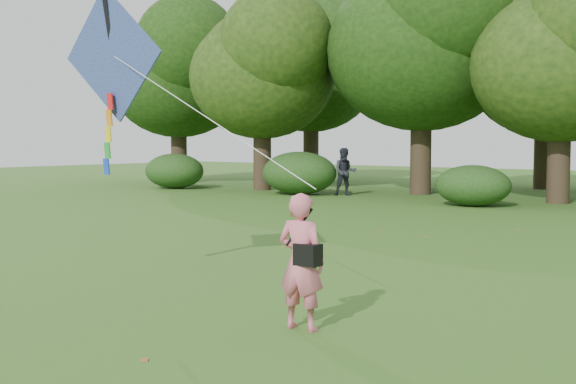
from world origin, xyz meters
The scene contains 7 objects.
ground centered at (0.00, 0.00, 0.00)m, with size 100.00×100.00×0.00m, color #265114.
man_kite_flyer centered at (1.00, 0.36, 0.82)m, with size 0.60×0.39×1.65m, color #E1697E.
bystander_left centered at (-10.08, 18.37, 0.98)m, with size 0.95×0.74×1.96m, color #242631.
crossbody_bag centered at (1.11, 0.33, 0.93)m, with size 0.43×0.20×0.68m.
flying_kite centered at (-3.12, 0.93, 3.55)m, with size 5.43×0.89×2.96m.
shrub_band centered at (-0.72, 17.60, 0.86)m, with size 39.15×3.22×1.88m.
fallen_leaves centered at (0.44, 5.29, 0.01)m, with size 9.53×15.48×0.01m.
Camera 1 is at (6.06, -6.49, 2.27)m, focal length 45.00 mm.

